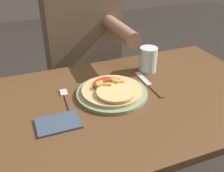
# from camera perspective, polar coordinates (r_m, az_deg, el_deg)

# --- Properties ---
(dining_table) EXTENTS (1.21, 0.71, 0.76)m
(dining_table) POSITION_cam_1_polar(r_m,az_deg,el_deg) (1.08, 2.13, -8.52)
(dining_table) COLOR brown
(dining_table) RESTS_ON ground_plane
(plate) EXTENTS (0.28, 0.28, 0.01)m
(plate) POSITION_cam_1_polar(r_m,az_deg,el_deg) (1.03, 0.00, -1.59)
(plate) COLOR gray
(plate) RESTS_ON dining_table
(pizza) EXTENTS (0.24, 0.24, 0.04)m
(pizza) POSITION_cam_1_polar(r_m,az_deg,el_deg) (1.01, 0.09, -0.87)
(pizza) COLOR tan
(pizza) RESTS_ON plate
(fork) EXTENTS (0.03, 0.18, 0.00)m
(fork) POSITION_cam_1_polar(r_m,az_deg,el_deg) (1.01, -9.84, -2.81)
(fork) COLOR brown
(fork) RESTS_ON dining_table
(knife) EXTENTS (0.02, 0.22, 0.00)m
(knife) POSITION_cam_1_polar(r_m,az_deg,el_deg) (1.11, 8.10, 0.35)
(knife) COLOR brown
(knife) RESTS_ON dining_table
(drinking_glass) EXTENTS (0.08, 0.08, 0.11)m
(drinking_glass) POSITION_cam_1_polar(r_m,az_deg,el_deg) (1.20, 7.86, 5.74)
(drinking_glass) COLOR silver
(drinking_glass) RESTS_ON dining_table
(napkin) EXTENTS (0.14, 0.10, 0.01)m
(napkin) POSITION_cam_1_polar(r_m,az_deg,el_deg) (0.90, -11.63, -7.94)
(napkin) COLOR #38475B
(napkin) RESTS_ON dining_table
(person_diner) EXTENTS (0.39, 0.52, 1.24)m
(person_diner) POSITION_cam_1_polar(r_m,az_deg,el_deg) (1.50, -6.27, 7.15)
(person_diner) COLOR #2D2D38
(person_diner) RESTS_ON ground_plane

